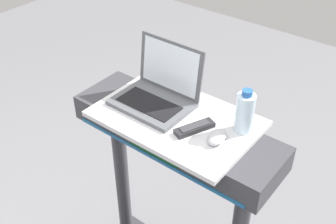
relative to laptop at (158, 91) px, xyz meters
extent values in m
cylinder|color=#38383D|center=(-0.22, -0.04, -0.60)|extent=(0.07, 0.07, 0.84)
cube|color=#38383D|center=(0.12, -0.04, -0.12)|extent=(0.90, 0.28, 0.11)
cube|color=#0C3F19|center=(0.12, -0.18, -0.12)|extent=(0.24, 0.01, 0.06)
cube|color=#1E598C|center=(0.12, -0.18, -0.17)|extent=(0.81, 0.00, 0.02)
cube|color=silver|center=(0.12, -0.04, -0.06)|extent=(0.64, 0.42, 0.02)
cube|color=#515459|center=(0.00, -0.04, -0.04)|extent=(0.31, 0.22, 0.02)
cube|color=black|center=(0.00, -0.06, -0.03)|extent=(0.26, 0.12, 0.00)
cube|color=#515459|center=(0.00, 0.08, 0.08)|extent=(0.31, 0.04, 0.22)
cube|color=white|center=(0.00, 0.08, 0.08)|extent=(0.28, 0.03, 0.19)
ellipsoid|color=#B2B2B7|center=(0.33, -0.06, -0.03)|extent=(0.07, 0.11, 0.03)
cylinder|color=silver|center=(0.37, 0.05, 0.03)|extent=(0.07, 0.07, 0.16)
cylinder|color=#2659A5|center=(0.37, 0.05, 0.12)|extent=(0.04, 0.04, 0.02)
cube|color=#232326|center=(0.23, -0.06, -0.04)|extent=(0.11, 0.17, 0.02)
cube|color=#333338|center=(0.23, -0.06, -0.03)|extent=(0.08, 0.12, 0.00)
camera|label=1|loc=(0.91, -1.10, 0.94)|focal=44.57mm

